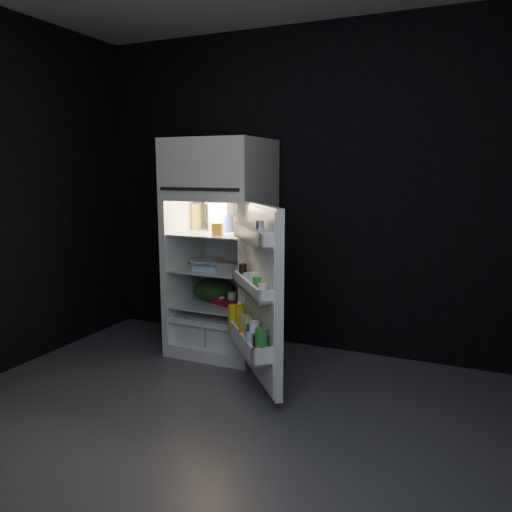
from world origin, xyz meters
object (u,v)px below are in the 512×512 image
at_px(fridge_door, 258,298).
at_px(egg_carton, 228,266).
at_px(milk_jug, 221,217).
at_px(yogurt_tray, 228,302).
at_px(refrigerator, 222,240).

height_order(fridge_door, egg_carton, fridge_door).
bearing_deg(milk_jug, fridge_door, -54.98).
bearing_deg(yogurt_tray, refrigerator, 156.50).
height_order(fridge_door, milk_jug, fridge_door).
bearing_deg(fridge_door, refrigerator, 132.68).
bearing_deg(fridge_door, milk_jug, 132.62).
xyz_separation_m(fridge_door, yogurt_tray, (-0.53, 0.58, -0.23)).
relative_size(milk_jug, egg_carton, 0.80).
height_order(fridge_door, yogurt_tray, fridge_door).
distance_m(refrigerator, milk_jug, 0.20).
distance_m(refrigerator, fridge_door, 0.95).
height_order(milk_jug, yogurt_tray, milk_jug).
bearing_deg(yogurt_tray, egg_carton, -35.15).
relative_size(egg_carton, yogurt_tray, 1.12).
xyz_separation_m(refrigerator, milk_jug, (-0.03, 0.03, 0.19)).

